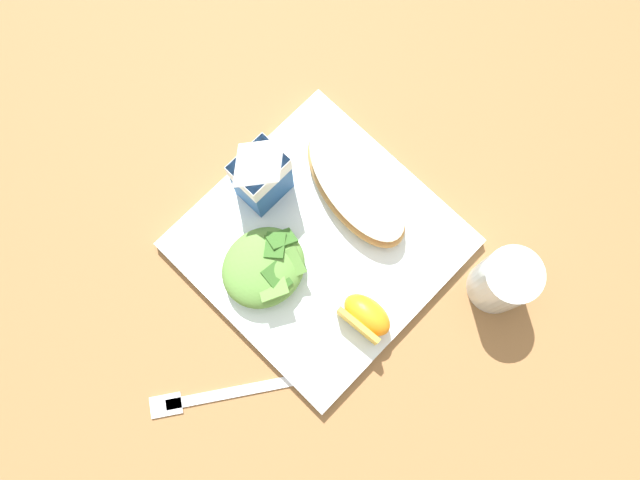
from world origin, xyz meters
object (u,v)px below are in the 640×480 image
Objects in this scene: green_salad_pile at (264,267)px; drinking_clear_cup at (504,281)px; milk_carton at (261,172)px; metal_fork at (218,395)px; cheesy_pizza_bread at (356,186)px; white_plate at (320,243)px; orange_wedge_front at (366,316)px.

drinking_clear_cup reaches higher than green_salad_pile.
drinking_clear_cup is at bearing -49.21° from green_salad_pile.
milk_carton is 0.26m from metal_fork.
metal_fork is at bearing -169.23° from cheesy_pizza_bread.
cheesy_pizza_bread is (0.07, 0.01, 0.03)m from white_plate.
orange_wedge_front is at bearing -98.71° from milk_carton.
milk_carton is at bearing 132.88° from cheesy_pizza_bread.
orange_wedge_front is at bearing -132.21° from cheesy_pizza_bread.
orange_wedge_front reaches higher than cheesy_pizza_bread.
milk_carton is at bearing 89.24° from white_plate.
white_plate is at bearing -90.76° from milk_carton.
orange_wedge_front is (0.04, -0.12, -0.00)m from green_salad_pile.
drinking_clear_cup reaches higher than white_plate.
drinking_clear_cup is at bearing -68.98° from milk_carton.
cheesy_pizza_bread is 0.12m from milk_carton.
drinking_clear_cup is at bearing -80.60° from cheesy_pizza_bread.
orange_wedge_front is at bearing -105.83° from white_plate.
orange_wedge_front is 0.19m from metal_fork.
white_plate reaches higher than metal_fork.
drinking_clear_cup reaches higher than cheesy_pizza_bread.
green_salad_pile reaches higher than orange_wedge_front.
milk_carton is (0.07, 0.07, 0.04)m from green_salad_pile.
cheesy_pizza_bread is at bearing 47.79° from orange_wedge_front.
cheesy_pizza_bread is at bearing -3.08° from green_salad_pile.
cheesy_pizza_bread is 0.15m from orange_wedge_front.
milk_carton reaches higher than green_salad_pile.
white_plate is 0.11m from orange_wedge_front.
milk_carton is at bearing 81.29° from orange_wedge_front.
green_salad_pile is (-0.14, 0.01, 0.00)m from cheesy_pizza_bread.
white_plate is 2.55× the size of milk_carton.
drinking_clear_cup is at bearing -31.58° from orange_wedge_front.
white_plate is at bearing -169.56° from cheesy_pizza_bread.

